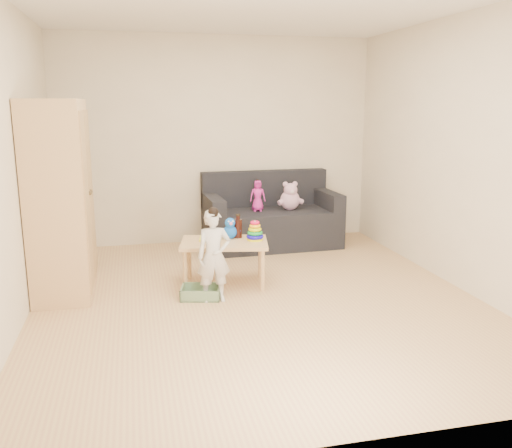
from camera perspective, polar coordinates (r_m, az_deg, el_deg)
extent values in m
plane|color=tan|center=(5.07, 0.08, -7.81)|extent=(4.50, 4.50, 0.00)
plane|color=white|center=(4.83, 0.09, 22.50)|extent=(4.50, 4.50, 0.00)
plane|color=beige|center=(6.98, -4.13, 8.71)|extent=(4.00, 0.00, 4.00)
plane|color=beige|center=(2.66, 11.11, 2.15)|extent=(4.00, 0.00, 4.00)
plane|color=beige|center=(4.75, -24.27, 5.81)|extent=(0.00, 4.50, 4.50)
plane|color=beige|center=(5.58, 20.69, 6.96)|extent=(0.00, 4.50, 4.50)
cube|color=tan|center=(5.35, -19.94, 2.53)|extent=(0.50, 1.00, 1.81)
cube|color=black|center=(6.83, 1.65, -0.41)|extent=(1.68, 0.89, 0.46)
cube|color=tan|center=(5.40, -3.34, -4.09)|extent=(0.93, 0.68, 0.44)
imported|color=silver|center=(4.90, -4.45, -3.51)|extent=(0.31, 0.20, 0.82)
imported|color=#DF29A5|center=(6.68, 0.18, 2.97)|extent=(0.21, 0.15, 0.38)
cylinder|color=#FFF90D|center=(5.37, -0.11, -1.60)|extent=(0.16, 0.16, 0.02)
cylinder|color=silver|center=(5.35, -0.11, -0.64)|extent=(0.02, 0.02, 0.19)
torus|color=#180CCF|center=(5.36, -0.11, -1.31)|extent=(0.17, 0.17, 0.04)
torus|color=green|center=(5.35, -0.11, -0.93)|extent=(0.15, 0.15, 0.04)
torus|color=#DAD70B|center=(5.35, -0.11, -0.55)|extent=(0.13, 0.13, 0.04)
torus|color=#FFB40D|center=(5.34, -0.11, -0.19)|extent=(0.11, 0.11, 0.03)
torus|color=#F60E4A|center=(5.33, -0.11, 0.15)|extent=(0.09, 0.09, 0.03)
cylinder|color=black|center=(5.45, -1.91, -0.48)|extent=(0.08, 0.08, 0.19)
cylinder|color=black|center=(5.43, -1.92, 0.64)|extent=(0.04, 0.04, 0.05)
cylinder|color=black|center=(5.42, -1.92, 0.96)|extent=(0.05, 0.05, 0.02)
cube|color=yellow|center=(5.42, -4.80, -1.52)|extent=(0.25, 0.25, 0.02)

